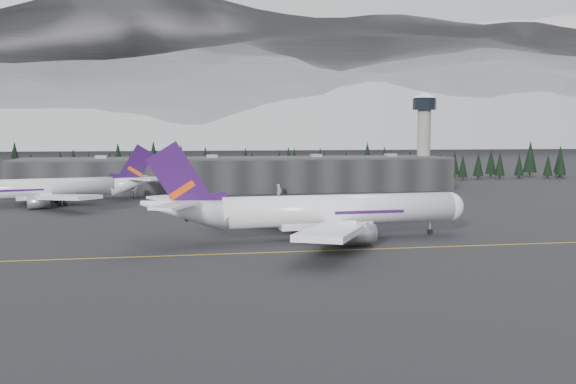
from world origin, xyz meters
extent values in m
plane|color=black|center=(0.00, 0.00, 0.00)|extent=(1400.00, 1400.00, 0.00)
cube|color=gold|center=(0.00, -2.00, 0.01)|extent=(400.00, 0.40, 0.02)
cube|color=black|center=(0.00, 125.00, 6.00)|extent=(160.00, 30.00, 12.00)
cube|color=#333335|center=(0.00, 125.00, 12.30)|extent=(160.00, 30.00, 0.60)
cylinder|color=gray|center=(75.00, 128.00, 16.00)|extent=(5.20, 5.20, 32.00)
cylinder|color=black|center=(75.00, 128.00, 33.25)|extent=(9.20, 9.20, 4.50)
cone|color=silver|center=(75.00, 128.00, 36.70)|extent=(10.00, 10.00, 2.00)
cube|color=black|center=(0.00, 162.00, 7.50)|extent=(360.00, 20.00, 15.00)
cylinder|color=white|center=(9.50, 11.77, 5.87)|extent=(49.33, 8.79, 6.40)
sphere|color=white|center=(34.01, 12.96, 5.87)|extent=(6.40, 6.40, 6.40)
cone|color=white|center=(-22.47, 10.21, 6.83)|extent=(18.21, 7.27, 9.27)
cube|color=white|center=(2.30, 27.97, 4.16)|extent=(22.63, 30.05, 2.74)
cylinder|color=#96989E|center=(8.98, 22.42, 2.35)|extent=(7.12, 4.39, 4.05)
cube|color=white|center=(3.91, -5.06, 4.16)|extent=(20.45, 30.68, 2.74)
cylinder|color=#96989E|center=(10.02, 1.11, 2.35)|extent=(7.12, 4.39, 4.05)
cube|color=#32104F|center=(-23.00, 10.18, 12.27)|extent=(13.52, 1.19, 15.89)
cube|color=#E3440D|center=(-22.79, 10.19, 10.67)|extent=(5.22, 0.85, 3.91)
cube|color=white|center=(-24.91, 16.50, 8.32)|extent=(10.39, 12.46, 0.53)
cube|color=white|center=(-24.29, 3.71, 8.32)|extent=(9.63, 12.63, 0.53)
cylinder|color=black|center=(29.75, 12.75, 1.60)|extent=(0.53, 0.53, 3.20)
cylinder|color=black|center=(1.81, 16.20, 1.60)|extent=(0.53, 0.53, 3.20)
cylinder|color=black|center=(2.28, 6.61, 1.60)|extent=(0.53, 0.53, 3.20)
cylinder|color=silver|center=(-64.72, 84.85, 5.31)|extent=(44.48, 16.64, 5.80)
cone|color=silver|center=(-36.65, 92.04, 6.18)|extent=(17.16, 9.64, 8.39)
cube|color=silver|center=(-55.39, 71.79, 3.77)|extent=(23.95, 25.20, 2.48)
cylinder|color=#92959A|center=(-62.32, 75.50, 2.12)|extent=(6.99, 5.11, 3.67)
cube|color=silver|center=(-62.82, 100.79, 3.77)|extent=(13.89, 28.12, 2.48)
cylinder|color=#92959A|center=(-67.12, 94.21, 2.12)|extent=(6.99, 5.11, 3.67)
cube|color=#2A0E44|center=(-36.19, 92.16, 11.11)|extent=(11.97, 3.50, 14.38)
cube|color=#D4490C|center=(-36.37, 92.12, 9.66)|extent=(4.70, 1.69, 3.54)
cube|color=silver|center=(-33.34, 86.91, 7.53)|extent=(10.54, 10.63, 0.48)
cube|color=silver|center=(-36.22, 98.14, 7.53)|extent=(7.05, 11.40, 0.48)
cylinder|color=black|center=(-57.09, 82.32, 1.45)|extent=(0.48, 0.48, 2.90)
cylinder|color=black|center=(-59.25, 90.74, 1.45)|extent=(0.48, 0.48, 2.90)
imported|color=silver|center=(-37.08, 103.91, 0.65)|extent=(2.65, 4.90, 1.30)
imported|color=white|center=(12.12, 104.45, 0.69)|extent=(4.21, 2.10, 1.38)
camera|label=1|loc=(-24.62, -116.13, 21.68)|focal=40.00mm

